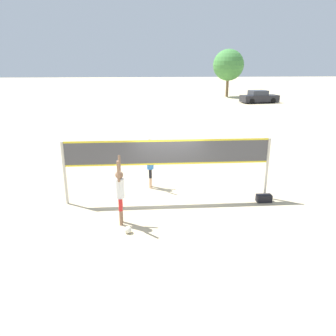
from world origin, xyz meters
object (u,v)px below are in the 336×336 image
Objects in this scene: player_blocker at (150,164)px; gear_bag at (264,198)px; tree_left_cluster at (228,65)px; player_spiker at (120,190)px; volleyball_net at (168,157)px; volleyball at (128,230)px; parked_car_near at (259,97)px.

gear_bag is at bearing 66.70° from player_blocker.
player_blocker is 37.74m from tree_left_cluster.
player_blocker is at bearing -108.80° from tree_left_cluster.
player_spiker is 41.01m from tree_left_cluster.
volleyball_net is 3.81× the size of player_blocker.
volleyball is (0.24, -0.64, -1.06)m from player_spiker.
volleyball_net is 3.40× the size of player_spiker.
volleyball_net reaches higher than player_blocker.
player_spiker is 1.12× the size of player_blocker.
player_spiker reaches higher than player_blocker.
volleyball is at bearing -108.13° from tree_left_cluster.
gear_bag is at bearing -75.63° from player_spiker.
parked_car_near reaches higher than volleyball.
volleyball_net is at bearing -43.69° from player_spiker.
player_spiker is 5.46m from gear_bag.
tree_left_cluster is at bearing 72.75° from volleyball_net.
tree_left_cluster reaches higher than parked_car_near.
gear_bag is at bearing -118.34° from parked_car_near.
volleyball_net is 34.61× the size of volleyball.
player_blocker is 3.96m from volleyball.
player_spiker is 3.30m from player_blocker.
parked_car_near is at bearing 152.95° from player_blocker.
player_spiker is at bearing -133.69° from volleyball_net.
parked_car_near is (15.36, 31.23, -0.49)m from player_spiker.
volleyball_net is 1.69m from player_blocker.
volleyball_net is 38.84m from tree_left_cluster.
volleyball_net is 2.44m from player_spiker.
player_blocker reaches higher than gear_bag.
gear_bag is 0.11× the size of parked_car_near.
gear_bag reaches higher than volleyball.
volleyball is 35.28m from parked_car_near.
gear_bag is at bearing -6.18° from volleyball_net.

